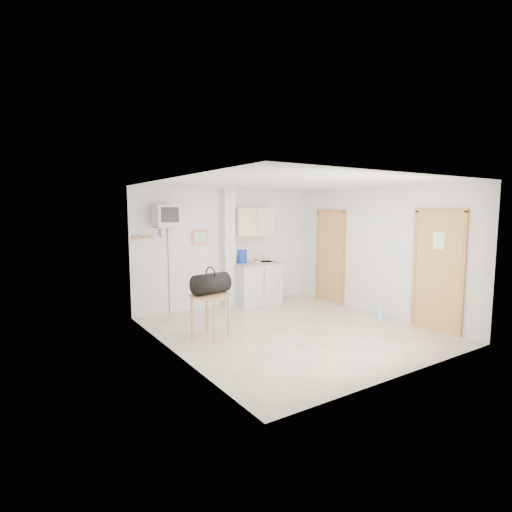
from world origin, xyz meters
TOP-DOWN VIEW (x-y plane):
  - ground at (0.00, 0.00)m, footprint 4.50×4.50m
  - room_envelope at (0.24, 0.09)m, footprint 4.24×4.54m
  - kitchenette at (0.57, 2.00)m, footprint 1.03×0.58m
  - crt_television at (-1.45, 2.02)m, footprint 0.44×0.45m
  - round_table at (-1.37, 0.36)m, footprint 0.67×0.67m
  - duffel_bag at (-1.34, 0.41)m, footprint 0.65×0.43m
  - water_bottle at (1.76, -0.44)m, footprint 0.12×0.12m

SIDE VIEW (x-z plane):
  - ground at x=0.00m, z-range 0.00..0.00m
  - water_bottle at x=1.76m, z-range -0.02..0.34m
  - round_table at x=-1.37m, z-range 0.27..0.99m
  - kitchenette at x=0.57m, z-range -0.25..1.85m
  - duffel_bag at x=-1.34m, z-range 0.67..1.11m
  - room_envelope at x=0.24m, z-range 0.26..2.81m
  - crt_television at x=-1.45m, z-range 0.86..3.01m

